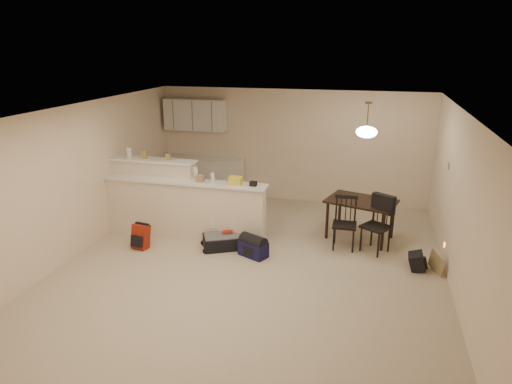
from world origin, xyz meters
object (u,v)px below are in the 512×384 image
(dining_table, at_px, (361,205))
(dining_chair_near, at_px, (345,224))
(dining_chair_far, at_px, (376,225))
(red_backpack, at_px, (141,237))
(suitcase, at_px, (223,242))
(navy_duffel, at_px, (253,249))
(black_daypack, at_px, (417,262))
(pendant_lamp, at_px, (367,131))

(dining_table, bearing_deg, dining_chair_near, -98.93)
(dining_chair_far, bearing_deg, red_backpack, -135.32)
(suitcase, relative_size, navy_duffel, 1.40)
(suitcase, height_order, black_daypack, black_daypack)
(dining_chair_far, distance_m, navy_duffel, 2.13)
(pendant_lamp, relative_size, suitcase, 0.92)
(pendant_lamp, xyz_separation_m, suitcase, (-2.30, -1.03, -1.88))
(suitcase, xyz_separation_m, black_daypack, (3.24, 0.00, 0.02))
(dining_table, relative_size, red_backpack, 3.21)
(pendant_lamp, relative_size, dining_chair_far, 0.64)
(dining_chair_far, xyz_separation_m, black_daypack, (0.66, -0.51, -0.35))
(dining_chair_far, height_order, black_daypack, dining_chair_far)
(pendant_lamp, bearing_deg, dining_chair_near, -115.53)
(dining_table, height_order, dining_chair_near, dining_chair_near)
(dining_table, relative_size, black_daypack, 4.49)
(dining_chair_near, xyz_separation_m, navy_duffel, (-1.45, -0.70, -0.33))
(red_backpack, bearing_deg, navy_duffel, 13.83)
(dining_chair_far, xyz_separation_m, red_backpack, (-3.97, -0.87, -0.28))
(red_backpack, bearing_deg, suitcase, 23.44)
(navy_duffel, height_order, black_daypack, black_daypack)
(dining_table, distance_m, red_backpack, 3.97)
(navy_duffel, bearing_deg, pendant_lamp, 61.40)
(dining_table, bearing_deg, pendant_lamp, -118.39)
(pendant_lamp, distance_m, suitcase, 3.14)
(dining_table, height_order, red_backpack, dining_table)
(suitcase, relative_size, black_daypack, 2.22)
(pendant_lamp, distance_m, red_backpack, 4.33)
(dining_chair_near, relative_size, red_backpack, 2.19)
(navy_duffel, bearing_deg, red_backpack, -149.35)
(red_backpack, height_order, navy_duffel, red_backpack)
(suitcase, bearing_deg, red_backpack, 167.93)
(dining_chair_near, bearing_deg, dining_chair_far, -1.71)
(dining_table, distance_m, dining_chair_near, 0.60)
(dining_chair_near, xyz_separation_m, black_daypack, (1.19, -0.51, -0.33))
(dining_table, relative_size, dining_chair_near, 1.47)
(pendant_lamp, height_order, dining_chair_far, pendant_lamp)
(red_backpack, relative_size, black_daypack, 1.40)
(suitcase, bearing_deg, dining_table, -2.49)
(dining_chair_near, relative_size, dining_chair_far, 0.95)
(red_backpack, xyz_separation_m, black_daypack, (4.63, 0.36, -0.08))
(dining_table, distance_m, suitcase, 2.58)
(dining_table, bearing_deg, suitcase, -139.30)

